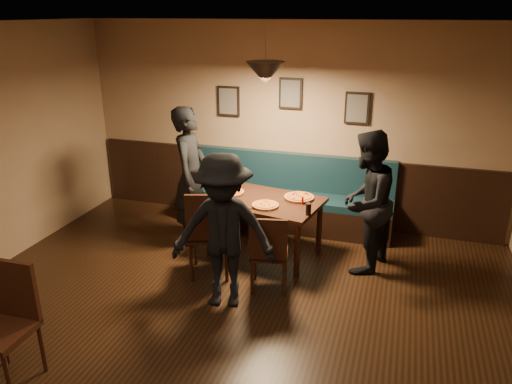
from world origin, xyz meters
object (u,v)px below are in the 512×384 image
(chair_near_left, at_px, (210,232))
(diner_front, at_px, (223,232))
(tabasco_bottle, at_px, (303,200))
(dining_table, at_px, (264,226))
(booth_bench, at_px, (284,193))
(soda_glass, at_px, (308,209))
(cafe_chair_far, at_px, (0,330))
(diner_left, at_px, (191,176))
(chair_near_right, at_px, (269,251))
(diner_right, at_px, (366,202))

(chair_near_left, height_order, diner_front, diner_front)
(tabasco_bottle, bearing_deg, dining_table, 178.36)
(booth_bench, height_order, soda_glass, booth_bench)
(diner_front, relative_size, soda_glass, 11.98)
(cafe_chair_far, bearing_deg, chair_near_left, -114.07)
(diner_left, bearing_deg, tabasco_bottle, -97.98)
(tabasco_bottle, distance_m, cafe_chair_far, 3.40)
(tabasco_bottle, bearing_deg, soda_glass, -66.20)
(diner_left, distance_m, tabasco_bottle, 1.49)
(diner_left, relative_size, soda_glass, 13.25)
(diner_front, bearing_deg, booth_bench, 75.73)
(diner_left, bearing_deg, cafe_chair_far, 168.03)
(chair_near_right, height_order, cafe_chair_far, cafe_chair_far)
(booth_bench, height_order, diner_left, diner_left)
(diner_left, bearing_deg, diner_right, -97.16)
(chair_near_right, xyz_separation_m, cafe_chair_far, (-1.65, -2.07, 0.06))
(soda_glass, relative_size, tabasco_bottle, 1.21)
(dining_table, height_order, chair_near_right, chair_near_right)
(soda_glass, bearing_deg, dining_table, 153.20)
(chair_near_left, bearing_deg, booth_bench, 55.46)
(booth_bench, distance_m, diner_right, 1.53)
(diner_left, relative_size, diner_right, 1.08)
(diner_left, distance_m, diner_right, 2.23)
(diner_left, height_order, diner_right, diner_left)
(dining_table, distance_m, chair_near_right, 0.84)
(diner_right, xyz_separation_m, soda_glass, (-0.61, -0.29, -0.04))
(diner_left, distance_m, soda_glass, 1.66)
(chair_near_left, bearing_deg, dining_table, 38.72)
(diner_front, bearing_deg, chair_near_left, 113.95)
(cafe_chair_far, bearing_deg, tabasco_bottle, -124.47)
(booth_bench, height_order, dining_table, booth_bench)
(diner_front, bearing_deg, chair_near_right, 37.71)
(tabasco_bottle, bearing_deg, chair_near_left, -144.84)
(booth_bench, distance_m, chair_near_right, 1.68)
(chair_near_right, bearing_deg, diner_right, 27.97)
(dining_table, relative_size, diner_left, 0.75)
(dining_table, relative_size, diner_front, 0.83)
(booth_bench, relative_size, dining_table, 2.21)
(dining_table, bearing_deg, diner_left, -173.38)
(chair_near_right, bearing_deg, cafe_chair_far, -140.02)
(chair_near_left, distance_m, diner_right, 1.83)
(diner_left, relative_size, diner_front, 1.11)
(chair_near_right, distance_m, diner_front, 0.66)
(cafe_chair_far, bearing_deg, diner_left, -98.56)
(booth_bench, bearing_deg, dining_table, -91.89)
(chair_near_left, relative_size, diner_left, 0.59)
(diner_right, distance_m, diner_front, 1.76)
(chair_near_right, distance_m, tabasco_bottle, 0.86)
(cafe_chair_far, bearing_deg, diner_right, -133.86)
(chair_near_right, xyz_separation_m, soda_glass, (0.32, 0.48, 0.34))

